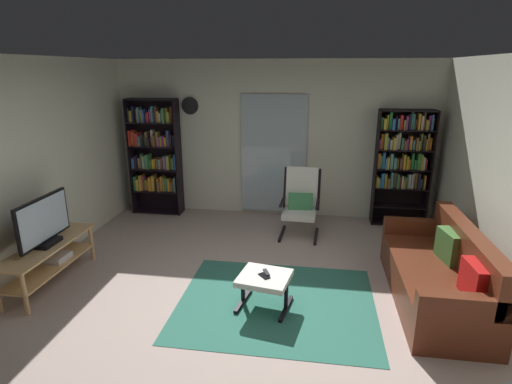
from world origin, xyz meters
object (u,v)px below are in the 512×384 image
leather_sofa (440,275)px  cell_phone (264,276)px  bookshelf_near_tv (155,153)px  bookshelf_near_sofa (402,159)px  lounge_armchair (301,201)px  wall_clock (190,106)px  ottoman (264,281)px  tv_stand (50,257)px  tv_remote (266,272)px  television (44,223)px

leather_sofa → cell_phone: leather_sofa is taller
bookshelf_near_tv → bookshelf_near_sofa: size_ratio=1.07×
lounge_armchair → wall_clock: bearing=156.7°
cell_phone → wall_clock: size_ratio=0.48×
bookshelf_near_sofa → bookshelf_near_tv: bearing=-179.5°
lounge_armchair → ottoman: lounge_armchair is taller
tv_stand → tv_remote: bearing=-2.2°
bookshelf_near_sofa → tv_remote: 3.34m
television → leather_sofa: size_ratio=0.44×
lounge_armchair → tv_remote: bearing=-97.5°
bookshelf_near_tv → wall_clock: size_ratio=6.81×
television → bookshelf_near_sofa: size_ratio=0.47×
television → wall_clock: 3.12m
leather_sofa → ottoman: (-1.86, -0.40, -0.00)m
bookshelf_near_tv → cell_phone: bearing=-50.6°
leather_sofa → cell_phone: bearing=-167.3°
ottoman → cell_phone: (0.00, -0.02, 0.07)m
ottoman → wall_clock: 3.68m
television → bookshelf_near_tv: bearing=83.4°
ottoman → tv_remote: (0.01, 0.05, 0.08)m
television → cell_phone: (2.55, -0.15, -0.39)m
bookshelf_near_sofa → leather_sofa: size_ratio=0.93×
tv_stand → cell_phone: (2.56, -0.17, 0.05)m
television → bookshelf_near_sofa: bookshelf_near_sofa is taller
tv_stand → tv_remote: (2.57, -0.10, 0.05)m
ottoman → tv_remote: tv_remote is taller
ottoman → cell_phone: cell_phone is taller
wall_clock → lounge_armchair: bearing=-23.3°
tv_stand → ottoman: (2.56, -0.15, -0.02)m
television → ottoman: bearing=-2.9°
cell_phone → lounge_armchair: bearing=41.5°
cell_phone → tv_stand: bearing=135.4°
leather_sofa → bookshelf_near_sofa: bearing=90.8°
bookshelf_near_tv → leather_sofa: bearing=-29.5°
tv_stand → bookshelf_near_tv: size_ratio=0.70×
tv_stand → ottoman: size_ratio=2.33×
bookshelf_near_tv → ottoman: size_ratio=3.32×
leather_sofa → lounge_armchair: size_ratio=1.94×
tv_stand → bookshelf_near_tv: bearing=83.3°
tv_stand → television: 0.44m
cell_phone → bookshelf_near_sofa: bearing=15.9°
wall_clock → tv_remote: bearing=-59.9°
ottoman → cell_phone: bearing=-89.8°
bookshelf_near_sofa → lounge_armchair: bearing=-156.1°
wall_clock → cell_phone: bearing=-60.7°
bookshelf_near_sofa → leather_sofa: (0.03, -2.37, -0.77)m
tv_stand → lounge_armchair: size_ratio=1.36×
lounge_armchair → ottoman: 2.11m
bookshelf_near_tv → wall_clock: wall_clock is taller
television → bookshelf_near_sofa: (4.38, 2.64, 0.31)m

